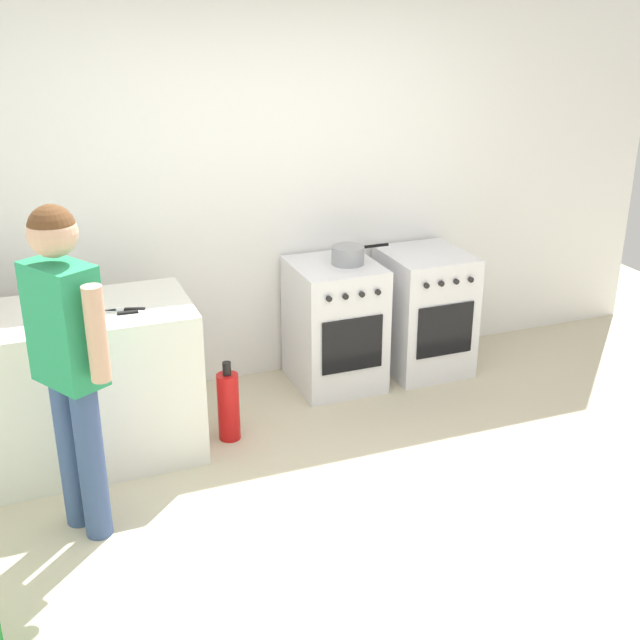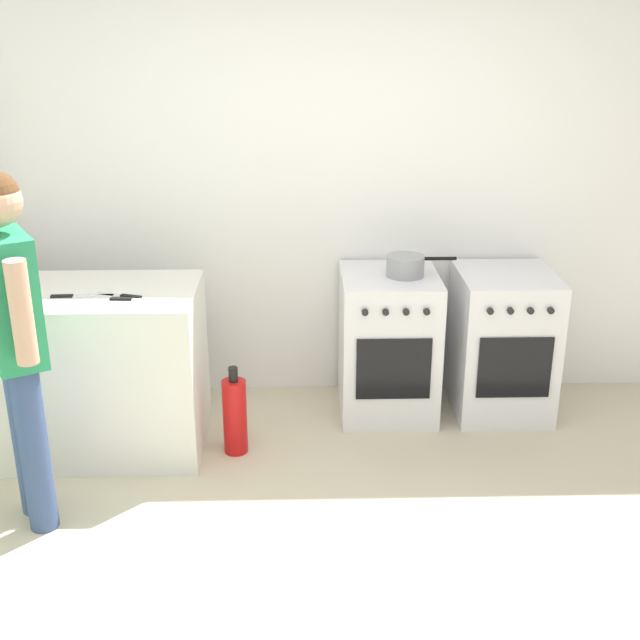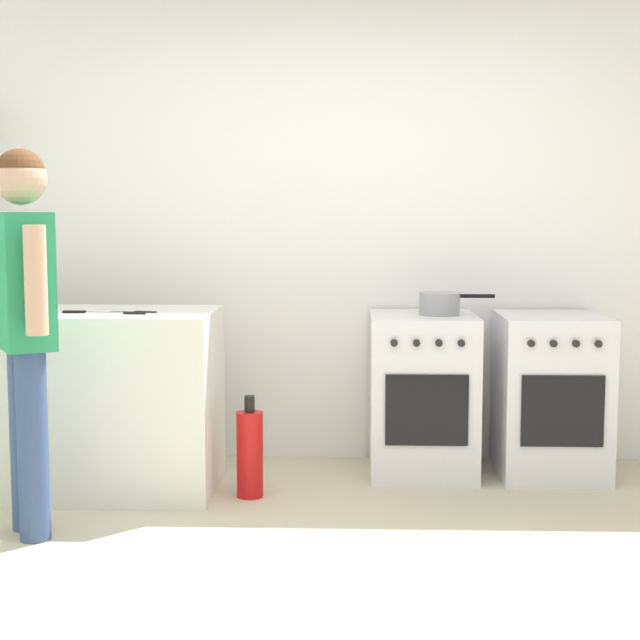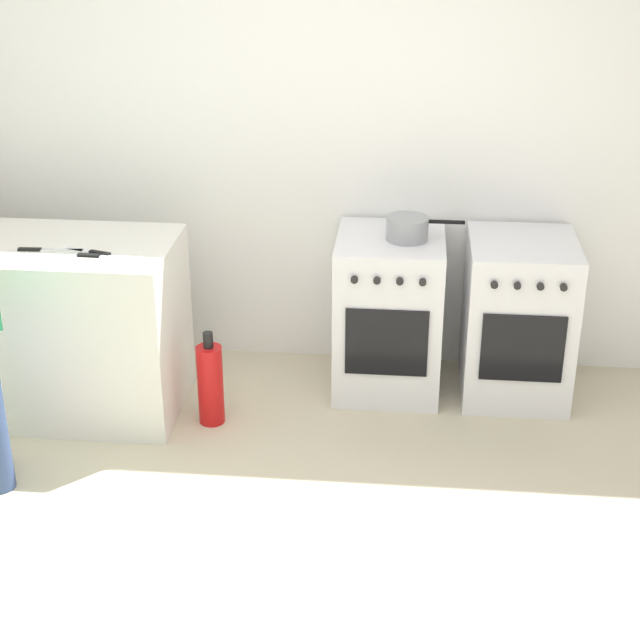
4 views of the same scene
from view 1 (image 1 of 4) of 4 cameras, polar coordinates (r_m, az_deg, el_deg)
ground_plane at (r=4.18m, az=4.80°, el=-14.15°), size 8.00×8.00×0.00m
back_wall at (r=5.33m, az=-3.96°, el=9.33°), size 6.00×0.10×2.60m
counter_unit at (r=4.68m, az=-16.86°, el=-4.52°), size 1.30×0.70×0.90m
oven_left at (r=5.37m, az=1.04°, el=-0.31°), size 0.55×0.62×0.85m
oven_right at (r=5.64m, az=7.40°, el=0.63°), size 0.55×0.62×0.85m
pot at (r=5.21m, az=2.01°, el=4.65°), size 0.39×0.21×0.12m
knife_chef at (r=4.41m, az=-16.45°, el=0.36°), size 0.31×0.05×0.01m
knife_utility at (r=4.43m, az=-13.79°, el=0.72°), size 0.25×0.11×0.01m
knife_carving at (r=4.38m, az=-12.27°, el=0.65°), size 0.33×0.05×0.01m
person at (r=3.82m, az=-17.55°, el=-1.84°), size 0.34×0.51×1.65m
fire_extinguisher at (r=4.80m, az=-6.52°, el=-6.07°), size 0.13×0.13×0.50m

